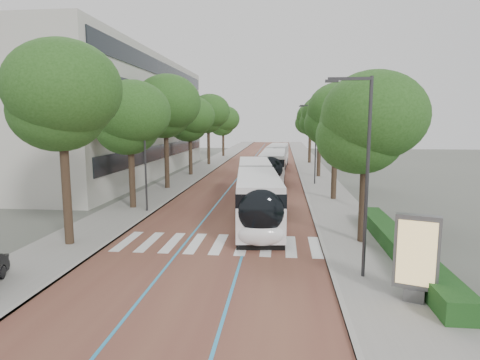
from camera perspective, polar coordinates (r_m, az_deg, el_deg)
The scene contains 20 objects.
ground at distance 20.45m, azimuth -4.02°, elevation -9.93°, with size 160.00×160.00×0.00m, color #51544C.
road at distance 59.57m, azimuth 2.66°, elevation 2.10°, with size 11.00×140.00×0.02m, color brown.
sidewalk_left at distance 60.46m, azimuth -4.46°, elevation 2.22°, with size 4.00×140.00×0.12m, color gray.
sidewalk_right at distance 59.60m, azimuth 9.88°, elevation 2.03°, with size 4.00×140.00×0.12m, color gray.
kerb_left at distance 60.14m, azimuth -2.67°, elevation 2.20°, with size 0.20×140.00×0.14m, color gray.
kerb_right at distance 59.50m, azimuth 8.06°, elevation 2.07°, with size 0.20×140.00×0.14m, color gray.
zebra_crossing at distance 21.35m, azimuth -3.02°, elevation -9.06°, with size 10.55×3.60×0.01m.
lane_line_left at distance 59.68m, azimuth 1.13°, elevation 2.13°, with size 0.12×126.00×0.01m, color teal.
lane_line_right at distance 59.49m, azimuth 4.20°, elevation 2.09°, with size 0.12×126.00×0.01m, color teal.
office_building at distance 52.40m, azimuth -20.15°, elevation 8.43°, with size 18.11×40.00×14.00m.
hedge at distance 20.79m, azimuth 21.82°, elevation -8.71°, with size 1.20×14.00×0.80m, color #164016.
streetlight_near at distance 16.51m, azimuth 17.12°, elevation 2.49°, with size 1.82×0.20×8.00m.
streetlight_far at distance 41.28m, azimuth 10.48°, elevation 5.95°, with size 1.82×0.20×8.00m.
lamp_post_left at distance 28.84m, azimuth -13.34°, elevation 3.54°, with size 0.14×0.14×8.00m, color #313133.
trees_left at distance 45.79m, azimuth -7.91°, elevation 8.92°, with size 6.16×60.61×10.19m.
trees_right at distance 39.47m, azimuth 12.34°, elevation 8.26°, with size 5.29×47.05×8.95m.
lead_bus at distance 28.04m, azimuth 2.32°, elevation -1.51°, with size 4.17×18.55×3.20m.
bus_queued_0 at distance 43.36m, azimuth 4.71°, elevation 1.92°, with size 2.72×12.44×3.20m.
bus_queued_1 at distance 56.56m, azimuth 5.36°, elevation 3.39°, with size 3.16×12.51×3.20m.
ad_panel at distance 15.49m, azimuth 23.78°, elevation -9.88°, with size 1.53×0.87×3.08m.
Camera 1 is at (3.43, -19.13, 6.37)m, focal length 30.00 mm.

